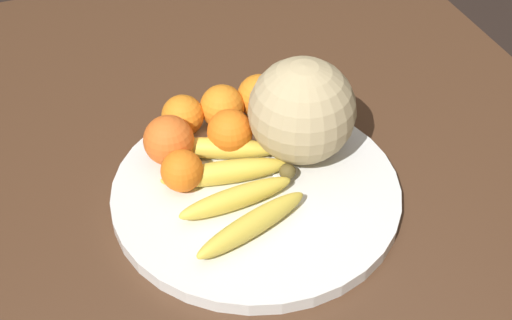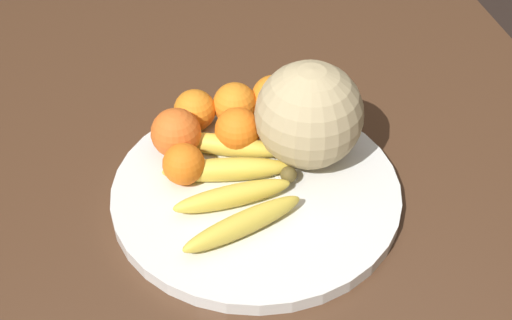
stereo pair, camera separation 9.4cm
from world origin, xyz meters
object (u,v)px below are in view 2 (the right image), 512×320
object	(u,v)px
melon	(309,115)
banana_bunch	(232,181)
fruit_bowl	(256,191)
orange_front_right	(274,97)
kitchen_table	(296,264)
orange_back_left	(176,133)
orange_back_right	(235,104)
orange_top_small	(184,164)
orange_mid_center	(238,130)
orange_front_left	(195,110)
produce_tag	(275,168)

from	to	relation	value
melon	banana_bunch	distance (m)	0.14
fruit_bowl	orange_front_right	distance (m)	0.17
orange_front_right	kitchen_table	bearing A→B (deg)	-4.14
orange_back_left	orange_back_right	bearing A→B (deg)	117.99
orange_back_left	orange_top_small	xyz separation A→B (m)	(0.06, 0.00, -0.01)
banana_bunch	orange_mid_center	xyz separation A→B (m)	(-0.09, 0.03, 0.02)
orange_front_left	orange_front_right	size ratio (longest dim) A/B	0.93
orange_front_right	orange_back_right	world-z (taller)	same
orange_back_left	produce_tag	size ratio (longest dim) A/B	0.97
orange_front_left	orange_back_right	size ratio (longest dim) A/B	0.94
orange_front_right	orange_back_left	size ratio (longest dim) A/B	0.94
banana_bunch	orange_back_left	distance (m)	0.12
orange_mid_center	orange_top_small	bearing A→B (deg)	-59.07
orange_mid_center	produce_tag	world-z (taller)	orange_mid_center
orange_mid_center	produce_tag	size ratio (longest dim) A/B	0.89
orange_back_left	orange_top_small	world-z (taller)	orange_back_left
banana_bunch	orange_front_right	distance (m)	0.18
orange_mid_center	produce_tag	bearing A→B (deg)	36.41
melon	orange_front_left	size ratio (longest dim) A/B	2.41
banana_bunch	orange_front_right	size ratio (longest dim) A/B	3.67
banana_bunch	produce_tag	world-z (taller)	banana_bunch
fruit_bowl	orange_back_left	distance (m)	0.14
fruit_bowl	kitchen_table	bearing A→B (deg)	36.48
melon	orange_top_small	world-z (taller)	melon
melon	produce_tag	world-z (taller)	melon
kitchen_table	produce_tag	xyz separation A→B (m)	(-0.09, -0.01, 0.11)
orange_front_right	orange_back_left	xyz separation A→B (m)	(0.06, -0.16, 0.00)
orange_front_left	orange_mid_center	world-z (taller)	orange_mid_center
melon	orange_front_left	distance (m)	0.18
orange_mid_center	orange_back_right	xyz separation A→B (m)	(-0.06, 0.01, 0.00)
banana_bunch	melon	bearing A→B (deg)	-157.01
kitchen_table	orange_back_right	distance (m)	0.25
banana_bunch	produce_tag	distance (m)	0.07
banana_bunch	orange_front_left	world-z (taller)	orange_front_left
kitchen_table	orange_front_left	size ratio (longest dim) A/B	23.61
kitchen_table	melon	bearing A→B (deg)	159.80
orange_back_left	orange_top_small	bearing A→B (deg)	1.94
orange_front_left	orange_top_small	world-z (taller)	orange_front_left
produce_tag	orange_front_left	bearing A→B (deg)	-167.95
orange_front_right	orange_back_left	bearing A→B (deg)	-70.48
produce_tag	orange_back_left	bearing A→B (deg)	-143.62
orange_front_right	melon	bearing A→B (deg)	13.30
orange_back_left	kitchen_table	bearing A→B (deg)	41.87
orange_front_right	orange_mid_center	size ratio (longest dim) A/B	1.02
melon	produce_tag	xyz separation A→B (m)	(0.02, -0.05, -0.07)
orange_front_right	orange_mid_center	xyz separation A→B (m)	(0.06, -0.07, -0.00)
kitchen_table	orange_mid_center	xyz separation A→B (m)	(-0.15, -0.05, 0.14)
orange_back_right	produce_tag	distance (m)	0.13
orange_back_right	melon	bearing A→B (deg)	40.64
banana_bunch	orange_mid_center	bearing A→B (deg)	-104.79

